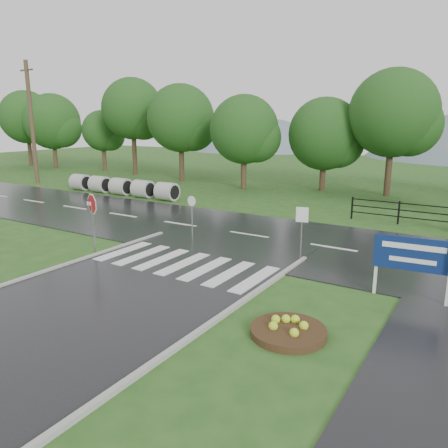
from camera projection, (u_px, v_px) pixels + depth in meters
The scene contains 13 objects.
ground at pixel (72, 316), 11.90m from camera, with size 120.00×120.00×0.00m, color #27511B.
main_road at pixel (249, 235), 20.14m from camera, with size 90.00×8.00×0.04m, color black.
walkway at pixel (432, 335), 10.81m from camera, with size 2.20×11.00×0.04m, color #252527.
crosswalk at pixel (183, 264), 16.01m from camera, with size 6.50×2.80×0.02m.
hills at pixel (440, 258), 67.28m from camera, with size 102.00×48.00×48.00m.
treeline at pixel (356, 195), 31.16m from camera, with size 83.20×5.20×10.00m.
culvert_pipes at pixel (121, 186), 30.90m from camera, with size 9.70×1.20×1.20m.
stop_sign at pixel (92, 209), 17.23m from camera, with size 1.07×0.38×2.54m.
estate_billboard at pixel (413, 258), 12.64m from camera, with size 2.18×0.27×1.91m.
flower_bed at pixel (288, 330), 10.78m from camera, with size 1.90×1.90×0.38m.
reg_sign_small at pixel (302, 223), 16.17m from camera, with size 0.45×0.14×2.07m.
reg_sign_round at pixel (192, 211), 19.31m from camera, with size 0.45×0.08×1.94m.
utility_pole_west at pixel (32, 122), 35.56m from camera, with size 1.75×0.33×9.81m.
Camera 1 is at (9.36, -7.11, 5.20)m, focal length 35.00 mm.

